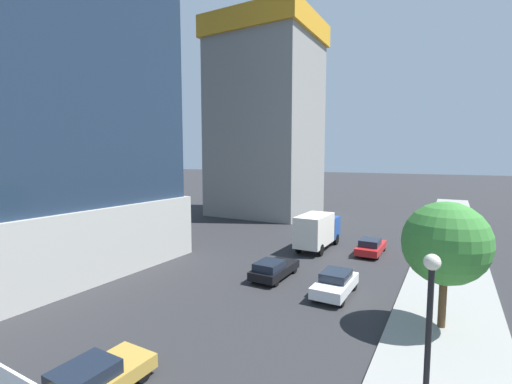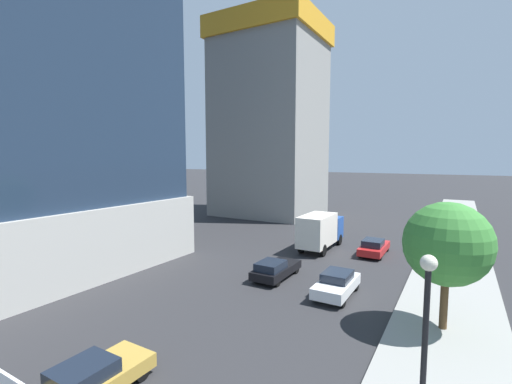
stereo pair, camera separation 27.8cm
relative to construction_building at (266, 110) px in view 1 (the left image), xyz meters
The scene contains 9 objects.
sidewalk 39.89m from the construction_building, 48.13° to the right, with size 5.24×120.00×0.15m, color gray.
construction_building is the anchor object (origin of this frame).
street_lamp 44.86m from the construction_building, 56.18° to the right, with size 0.44×0.44×5.71m.
street_tree 38.33m from the construction_building, 48.45° to the right, with size 4.01×4.01×6.19m.
car_red 28.15m from the construction_building, 39.53° to the right, with size 1.87×4.58×1.40m.
car_gold 43.97m from the construction_building, 70.43° to the right, with size 1.87×4.10×1.33m.
car_black 32.13m from the construction_building, 60.94° to the right, with size 1.89×4.46×1.35m.
car_white 34.94m from the construction_building, 54.29° to the right, with size 1.86×4.25×1.46m.
box_truck 25.14m from the construction_building, 49.08° to the right, with size 2.30×6.62×3.31m.
Camera 1 is at (8.53, 1.20, 8.41)m, focal length 24.51 mm.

